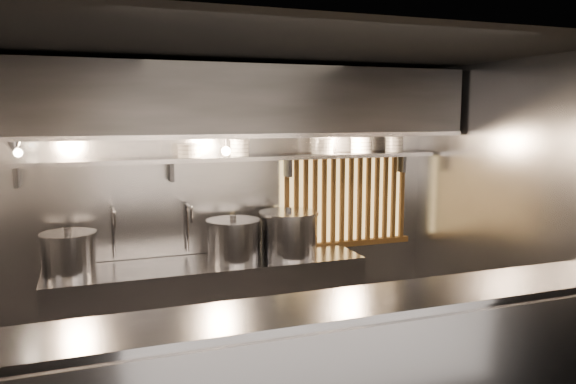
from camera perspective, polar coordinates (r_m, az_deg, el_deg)
ceiling at (r=4.31m, az=-1.14°, el=14.43°), size 4.50×4.50×0.00m
wall_back at (r=5.79m, az=-5.98°, el=-1.19°), size 4.50×0.00×4.50m
wall_right at (r=5.52m, az=21.56°, el=-2.14°), size 0.00×3.00×3.00m
cooking_bench at (r=5.60m, az=-7.91°, el=-11.56°), size 3.00×0.70×0.90m
bowl_shelf at (r=5.56m, az=-5.59°, el=3.42°), size 4.40×0.34×0.04m
exhaust_hood at (r=5.33m, az=-5.05°, el=9.10°), size 4.40×0.81×0.65m
wood_screen at (r=6.19m, az=5.87°, el=-0.78°), size 1.56×0.09×1.04m
faucet_left at (r=5.51m, az=-17.30°, el=-2.96°), size 0.04×0.30×0.50m
faucet_right at (r=5.58m, az=-10.10°, el=-2.58°), size 0.04×0.30×0.50m
heat_lamp at (r=4.92m, az=-26.08°, el=4.27°), size 0.25×0.35×0.20m
pendant_bulb at (r=5.41m, az=-6.30°, el=4.16°), size 0.09×0.09×0.19m
stock_pot_left at (r=5.32m, az=-21.35°, el=-5.85°), size 0.60×0.60×0.42m
stock_pot_mid at (r=5.48m, az=-5.57°, el=-4.87°), size 0.68×0.68×0.44m
stock_pot_right at (r=5.64m, az=0.07°, el=-4.23°), size 0.77×0.77×0.49m
bowl_stack_0 at (r=5.46m, az=-9.97°, el=4.17°), size 0.24×0.24×0.13m
bowl_stack_1 at (r=5.57m, az=-4.94°, el=4.52°), size 0.20×0.20×0.17m
bowl_stack_2 at (r=5.87m, az=3.52°, el=4.71°), size 0.24×0.24×0.17m
bowl_stack_3 at (r=6.06m, az=7.46°, el=4.76°), size 0.24×0.24×0.17m
bowl_stack_4 at (r=6.26m, az=10.73°, el=4.79°), size 0.20×0.20×0.17m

